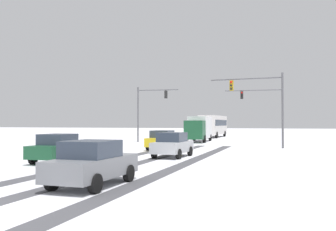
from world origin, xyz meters
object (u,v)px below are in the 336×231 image
car_grey_fourth (93,163)px  bus_oncoming (214,125)px  box_truck_delivery (199,128)px  traffic_signal_near_right (262,97)px  traffic_signal_far_right (266,104)px  traffic_signal_far_left (149,105)px  car_silver_second (173,145)px  car_dark_green_third (59,148)px  car_yellow_cab_lead (163,140)px

car_grey_fourth → bus_oncoming: size_ratio=0.37×
car_grey_fourth → box_truck_delivery: 31.65m
traffic_signal_near_right → traffic_signal_far_right: bearing=90.7°
traffic_signal_near_right → traffic_signal_far_left: bearing=149.0°
car_silver_second → car_grey_fourth: bearing=-87.8°
traffic_signal_far_left → bus_oncoming: 17.85m
traffic_signal_far_left → car_dark_green_third: 22.78m
car_dark_green_third → bus_oncoming: 39.47m
traffic_signal_near_right → box_truck_delivery: size_ratio=0.87×
car_yellow_cab_lead → bus_oncoming: 28.29m
car_dark_green_third → box_truck_delivery: (2.61, 25.03, 0.82)m
traffic_signal_far_right → bus_oncoming: traffic_signal_far_right is taller
car_silver_second → car_dark_green_third: (-5.28, -5.00, 0.00)m
car_dark_green_third → car_grey_fourth: (5.73, -6.46, 0.00)m
car_yellow_cab_lead → car_grey_fourth: bearing=-79.9°
traffic_signal_far_left → car_dark_green_third: bearing=-82.8°
car_yellow_cab_lead → box_truck_delivery: size_ratio=0.55×
traffic_signal_near_right → box_truck_delivery: (-7.87, 10.71, -2.81)m
car_dark_green_third → box_truck_delivery: box_truck_delivery is taller
car_silver_second → bus_oncoming: (-3.51, 34.42, 1.18)m
traffic_signal_near_right → traffic_signal_far_left: same height
traffic_signal_near_right → car_yellow_cab_lead: bearing=-158.2°
traffic_signal_near_right → bus_oncoming: (-8.71, 25.10, -2.45)m
car_silver_second → traffic_signal_far_right: bearing=76.5°
car_yellow_cab_lead → bus_oncoming: bearing=91.6°
traffic_signal_near_right → car_grey_fourth: size_ratio=1.57×
car_grey_fourth → car_yellow_cab_lead: bearing=100.1°
traffic_signal_far_left → box_truck_delivery: size_ratio=0.87×
bus_oncoming → box_truck_delivery: bus_oncoming is taller
car_yellow_cab_lead → traffic_signal_far_left: bearing=115.8°
car_yellow_cab_lead → car_grey_fourth: 17.89m
traffic_signal_near_right → car_silver_second: 11.27m
traffic_signal_near_right → car_yellow_cab_lead: (-7.92, -3.16, -3.62)m
traffic_signal_near_right → car_yellow_cab_lead: size_ratio=1.57×
car_silver_second → bus_oncoming: 34.61m
traffic_signal_far_right → car_dark_green_third: bearing=-111.6°
traffic_signal_far_right → car_yellow_cab_lead: traffic_signal_far_right is taller
car_silver_second → bus_oncoming: size_ratio=0.38×
car_dark_green_third → car_grey_fourth: same height
traffic_signal_far_right → box_truck_delivery: 8.31m
car_yellow_cab_lead → car_grey_fourth: (3.15, -17.61, 0.00)m
car_yellow_cab_lead → box_truck_delivery: (0.04, 13.87, 0.82)m
box_truck_delivery → car_silver_second: bearing=-82.4°
car_silver_second → traffic_signal_far_left: bearing=115.1°
car_yellow_cab_lead → car_grey_fourth: size_ratio=1.00×
traffic_signal_far_left → car_silver_second: (8.11, -17.33, -3.54)m
traffic_signal_far_left → box_truck_delivery: traffic_signal_far_left is taller
traffic_signal_far_left → car_dark_green_third: traffic_signal_far_left is taller
traffic_signal_far_left → car_silver_second: 19.46m
car_dark_green_third → bus_oncoming: (1.77, 39.42, 1.18)m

